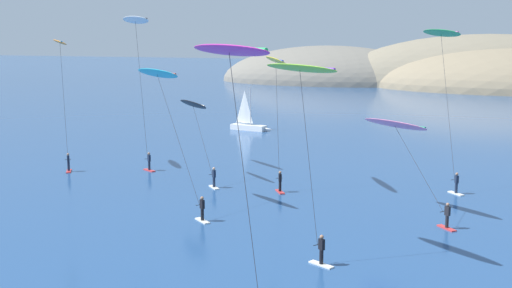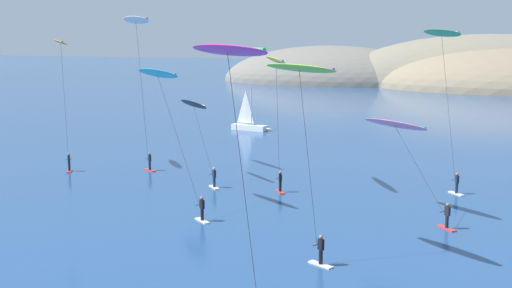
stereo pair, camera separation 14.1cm
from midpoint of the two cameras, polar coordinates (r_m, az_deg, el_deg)
The scene contains 11 objects.
headland_island at distance 167.53m, azimuth 16.64°, elevation 5.10°, with size 106.39×64.70×24.91m.
sailboat_near at distance 83.39m, azimuth -0.53°, elevation 1.67°, with size 5.97×2.23×5.70m.
kitesurfer_magenta at distance 24.57m, azimuth -2.24°, elevation 5.82°, with size 5.37×4.05×12.05m.
kitesurfer_green at distance 54.70m, azimuth 16.13°, elevation 8.70°, with size 4.79×7.47×12.83m.
kitesurfer_lime at distance 34.83m, azimuth 3.95°, elevation 5.43°, with size 5.55×4.53×10.84m.
kitesurfer_pink at distance 44.91m, azimuth 12.44°, elevation 1.17°, with size 7.26×5.74×6.64m.
kitesurfer_black at distance 54.60m, azimuth -5.53°, elevation 2.91°, with size 5.91×5.37×6.88m.
kitesurfer_yellow at distance 51.30m, azimuth 1.72°, elevation 6.62°, with size 3.95×5.71×10.68m.
kitesurfer_white at distance 60.27m, azimuth -10.65°, elevation 9.77°, with size 5.18×4.44×14.04m.
kitesurfer_cyan at distance 46.32m, azimuth -8.57°, elevation 5.31°, with size 8.26×5.96×10.01m.
kitesurfer_orange at distance 62.22m, azimuth -17.02°, elevation 7.59°, with size 4.37×5.05×11.94m.
Camera 1 is at (19.23, -12.19, 12.33)m, focal length 45.00 mm.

